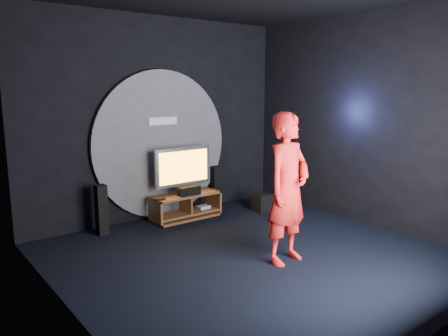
# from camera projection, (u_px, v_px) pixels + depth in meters

# --- Properties ---
(floor) EXTENTS (5.00, 5.00, 0.00)m
(floor) POSITION_uv_depth(u_px,v_px,m) (253.00, 256.00, 6.03)
(floor) COLOR black
(floor) RESTS_ON ground
(back_wall) EXTENTS (5.00, 0.04, 3.50)m
(back_wall) POSITION_uv_depth(u_px,v_px,m) (160.00, 119.00, 7.66)
(back_wall) COLOR black
(back_wall) RESTS_ON ground
(front_wall) EXTENTS (5.00, 0.04, 3.50)m
(front_wall) POSITION_uv_depth(u_px,v_px,m) (447.00, 152.00, 3.77)
(front_wall) COLOR black
(front_wall) RESTS_ON ground
(left_wall) EXTENTS (0.04, 5.00, 3.50)m
(left_wall) POSITION_uv_depth(u_px,v_px,m) (60.00, 145.00, 4.21)
(left_wall) COLOR black
(left_wall) RESTS_ON ground
(right_wall) EXTENTS (0.04, 5.00, 3.50)m
(right_wall) POSITION_uv_depth(u_px,v_px,m) (367.00, 121.00, 7.22)
(right_wall) COLOR black
(right_wall) RESTS_ON ground
(wall_disc_panel) EXTENTS (2.60, 0.11, 2.60)m
(wall_disc_panel) POSITION_uv_depth(u_px,v_px,m) (162.00, 144.00, 7.70)
(wall_disc_panel) COLOR #515156
(wall_disc_panel) RESTS_ON ground
(media_console) EXTENTS (1.26, 0.45, 0.45)m
(media_console) POSITION_uv_depth(u_px,v_px,m) (186.00, 208.00, 7.73)
(media_console) COLOR #975B2E
(media_console) RESTS_ON ground
(tv) EXTENTS (1.10, 0.22, 0.82)m
(tv) POSITION_uv_depth(u_px,v_px,m) (183.00, 168.00, 7.65)
(tv) COLOR #A3A3AA
(tv) RESTS_ON media_console
(center_speaker) EXTENTS (0.40, 0.15, 0.15)m
(center_speaker) POSITION_uv_depth(u_px,v_px,m) (189.00, 191.00, 7.58)
(center_speaker) COLOR black
(center_speaker) RESTS_ON media_console
(remote) EXTENTS (0.18, 0.05, 0.02)m
(remote) POSITION_uv_depth(u_px,v_px,m) (160.00, 200.00, 7.24)
(remote) COLOR black
(remote) RESTS_ON media_console
(tower_speaker_left) EXTENTS (0.16, 0.18, 0.80)m
(tower_speaker_left) POSITION_uv_depth(u_px,v_px,m) (101.00, 210.00, 6.85)
(tower_speaker_left) COLOR black
(tower_speaker_left) RESTS_ON ground
(tower_speaker_right) EXTENTS (0.16, 0.18, 0.80)m
(tower_speaker_right) POSITION_uv_depth(u_px,v_px,m) (215.00, 187.00, 8.45)
(tower_speaker_right) COLOR black
(tower_speaker_right) RESTS_ON ground
(subwoofer) EXTENTS (0.30, 0.30, 0.33)m
(subwoofer) POSITION_uv_depth(u_px,v_px,m) (262.00, 202.00, 8.20)
(subwoofer) COLOR black
(subwoofer) RESTS_ON ground
(player) EXTENTS (0.79, 0.57, 1.99)m
(player) POSITION_uv_depth(u_px,v_px,m) (288.00, 189.00, 5.69)
(player) COLOR red
(player) RESTS_ON ground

